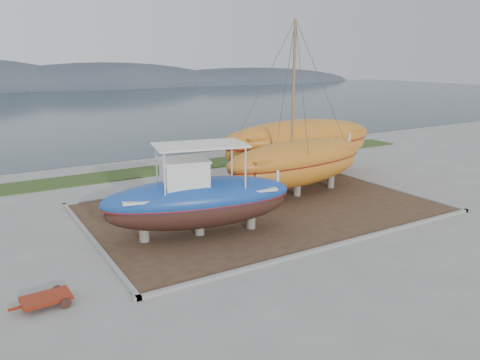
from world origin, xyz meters
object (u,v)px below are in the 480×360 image
orange_sailboat (299,111)px  orange_bare_hull (299,150)px  white_dinghy (144,203)px  red_trailer (46,301)px  blue_caique (199,190)px

orange_sailboat → orange_bare_hull: (2.89, 3.54, -3.07)m
white_dinghy → orange_bare_hull: bearing=-1.1°
orange_sailboat → red_trailer: 16.83m
blue_caique → white_dinghy: (-1.10, 4.30, -1.54)m
blue_caique → red_trailer: blue_caique is taller
blue_caique → orange_sailboat: (7.82, 2.72, 2.87)m
orange_bare_hull → red_trailer: (-17.91, -9.34, -1.81)m
orange_sailboat → orange_bare_hull: orange_sailboat is taller
orange_bare_hull → orange_sailboat: bearing=-126.3°
blue_caique → red_trailer: (-7.20, -3.08, -2.01)m
orange_bare_hull → red_trailer: size_ratio=5.02×
red_trailer → blue_caique: bearing=19.8°
white_dinghy → orange_sailboat: (8.92, -1.57, 4.41)m
orange_bare_hull → red_trailer: 20.28m
white_dinghy → orange_sailboat: 10.07m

